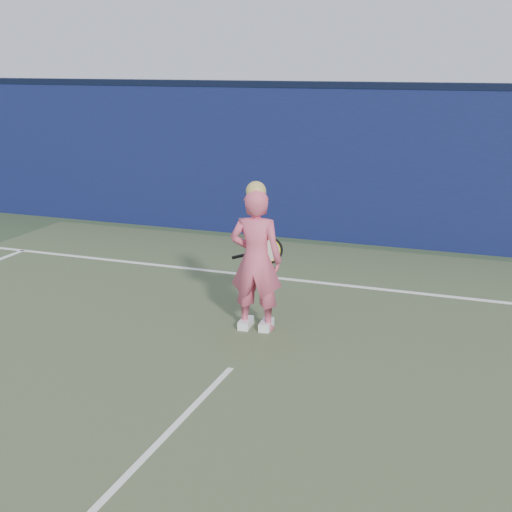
% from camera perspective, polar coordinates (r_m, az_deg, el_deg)
% --- Properties ---
extents(ground, '(80.00, 80.00, 0.00)m').
position_cam_1_polar(ground, '(6.28, -5.57, -12.55)').
color(ground, '#37492D').
rests_on(ground, ground).
extents(backstop_wall, '(24.00, 0.40, 2.50)m').
position_cam_1_polar(backstop_wall, '(11.85, 8.12, 7.09)').
color(backstop_wall, '#0E173E').
rests_on(backstop_wall, ground).
extents(wall_cap, '(24.00, 0.42, 0.10)m').
position_cam_1_polar(wall_cap, '(11.74, 8.36, 13.38)').
color(wall_cap, black).
rests_on(wall_cap, backstop_wall).
extents(player, '(0.62, 0.44, 1.68)m').
position_cam_1_polar(player, '(7.85, 0.00, -0.29)').
color(player, '#D95471').
rests_on(player, ground).
extents(racket, '(0.62, 0.18, 0.33)m').
position_cam_1_polar(racket, '(8.27, 0.82, 0.41)').
color(racket, black).
rests_on(racket, ground).
extents(court_lines, '(11.00, 12.04, 0.01)m').
position_cam_1_polar(court_lines, '(6.01, -6.97, -13.80)').
color(court_lines, white).
rests_on(court_lines, court_surface).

